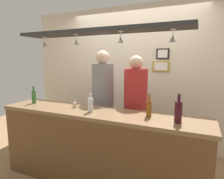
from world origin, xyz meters
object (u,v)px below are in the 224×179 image
(bottle_beer_green_import, at_px, (34,96))
(cupcake, at_px, (75,105))
(picture_frame_upper_small, at_px, (163,54))
(bottle_soda_clear, at_px, (91,105))
(person_middle_red_shirt, at_px, (135,101))
(picture_frame_lower_pair, at_px, (161,66))
(person_left_grey_shirt, at_px, (103,95))
(bottle_wine_dark_red, at_px, (178,112))
(bottle_beer_amber_tall, at_px, (149,108))

(bottle_beer_green_import, xyz_separation_m, cupcake, (0.71, 0.03, -0.07))
(bottle_beer_green_import, xyz_separation_m, picture_frame_upper_small, (1.62, 1.38, 0.64))
(bottle_soda_clear, bearing_deg, cupcake, 161.34)
(person_middle_red_shirt, bearing_deg, picture_frame_lower_pair, 75.71)
(picture_frame_upper_small, bearing_deg, person_left_grey_shirt, -133.78)
(bottle_wine_dark_red, bearing_deg, picture_frame_upper_small, 106.78)
(person_middle_red_shirt, bearing_deg, bottle_wine_dark_red, -44.34)
(person_left_grey_shirt, distance_m, picture_frame_lower_pair, 1.17)
(person_left_grey_shirt, bearing_deg, bottle_beer_amber_tall, -32.38)
(person_left_grey_shirt, bearing_deg, person_middle_red_shirt, 0.00)
(cupcake, distance_m, picture_frame_lower_pair, 1.69)
(person_middle_red_shirt, bearing_deg, person_left_grey_shirt, 180.00)
(person_left_grey_shirt, xyz_separation_m, picture_frame_lower_pair, (0.74, 0.80, 0.44))
(bottle_beer_amber_tall, xyz_separation_m, bottle_soda_clear, (-0.71, -0.11, -0.01))
(person_middle_red_shirt, height_order, bottle_beer_amber_tall, person_middle_red_shirt)
(bottle_beer_green_import, height_order, picture_frame_upper_small, picture_frame_upper_small)
(bottle_beer_amber_tall, bearing_deg, bottle_beer_green_import, -178.93)
(bottle_beer_amber_tall, relative_size, bottle_soda_clear, 1.13)
(bottle_soda_clear, bearing_deg, bottle_beer_amber_tall, 8.50)
(person_middle_red_shirt, distance_m, bottle_beer_amber_tall, 0.65)
(person_middle_red_shirt, relative_size, bottle_beer_green_import, 6.45)
(person_middle_red_shirt, height_order, bottle_beer_green_import, person_middle_red_shirt)
(bottle_beer_green_import, relative_size, bottle_soda_clear, 1.13)
(bottle_soda_clear, distance_m, cupcake, 0.33)
(bottle_wine_dark_red, distance_m, cupcake, 1.35)
(bottle_beer_amber_tall, bearing_deg, cupcake, -179.99)
(person_middle_red_shirt, bearing_deg, bottle_beer_green_import, -157.19)
(bottle_soda_clear, bearing_deg, picture_frame_upper_small, 67.65)
(picture_frame_upper_small, bearing_deg, person_middle_red_shirt, -105.87)
(person_left_grey_shirt, xyz_separation_m, bottle_wine_dark_red, (1.20, -0.65, 0.03))
(bottle_beer_green_import, bearing_deg, bottle_wine_dark_red, -1.72)
(bottle_soda_clear, relative_size, cupcake, 2.95)
(person_left_grey_shirt, height_order, person_middle_red_shirt, person_left_grey_shirt)
(bottle_beer_amber_tall, xyz_separation_m, picture_frame_upper_small, (-0.11, 1.35, 0.64))
(cupcake, height_order, picture_frame_upper_small, picture_frame_upper_small)
(person_left_grey_shirt, distance_m, bottle_beer_amber_tall, 1.03)
(bottle_soda_clear, height_order, picture_frame_lower_pair, picture_frame_lower_pair)
(person_middle_red_shirt, relative_size, cupcake, 21.51)
(person_left_grey_shirt, relative_size, bottle_beer_green_import, 6.76)
(person_left_grey_shirt, distance_m, bottle_wine_dark_red, 1.36)
(bottle_wine_dark_red, bearing_deg, bottle_beer_amber_tall, 163.97)
(bottle_beer_amber_tall, distance_m, picture_frame_upper_small, 1.50)
(picture_frame_lower_pair, bearing_deg, picture_frame_upper_small, 0.00)
(person_middle_red_shirt, distance_m, bottle_wine_dark_red, 0.93)
(person_middle_red_shirt, height_order, cupcake, person_middle_red_shirt)
(bottle_beer_green_import, bearing_deg, bottle_beer_amber_tall, 1.07)
(person_left_grey_shirt, relative_size, bottle_beer_amber_tall, 6.76)
(person_middle_red_shirt, bearing_deg, cupcake, -141.04)
(person_left_grey_shirt, bearing_deg, picture_frame_upper_small, 46.22)
(cupcake, bearing_deg, person_middle_red_shirt, 38.96)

